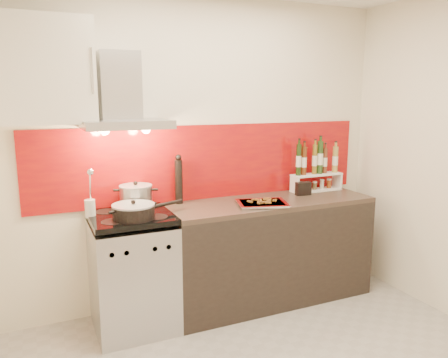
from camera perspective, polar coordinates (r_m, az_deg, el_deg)
name	(u,v)px	position (r m, az deg, el deg)	size (l,w,h in m)	color
back_wall	(203,153)	(3.75, -2.81, 3.43)	(3.40, 0.02, 2.60)	silver
backsplash	(209,162)	(3.77, -2.02, 2.24)	(3.00, 0.02, 0.64)	maroon
range_stove	(133,273)	(3.50, -11.77, -11.96)	(0.60, 0.60, 0.91)	#B7B7BA
counter	(269,250)	(3.91, 5.89, -9.19)	(1.80, 0.60, 0.90)	black
range_hood	(122,101)	(3.37, -13.16, 9.87)	(0.62, 0.50, 0.61)	#B7B7BA
upper_cabinet	(40,71)	(3.30, -22.92, 12.90)	(0.70, 0.35, 0.72)	silver
stock_pot	(136,197)	(3.49, -11.42, -2.29)	(0.26, 0.26, 0.22)	#B7B7BA
saute_pan	(134,211)	(3.22, -11.63, -4.14)	(0.57, 0.32, 0.14)	black
utensil_jar	(90,202)	(3.36, -17.08, -2.94)	(0.08, 0.12, 0.37)	silver
pepper_mill	(179,180)	(3.62, -5.94, -0.12)	(0.06, 0.06, 0.41)	black
step_shelf	(316,170)	(4.17, 11.97, 1.15)	(0.50, 0.14, 0.47)	white
caddy_box	(303,189)	(3.99, 10.31, -1.24)	(0.14, 0.06, 0.12)	black
baking_tray	(262,203)	(3.60, 5.01, -3.15)	(0.48, 0.41, 0.03)	silver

